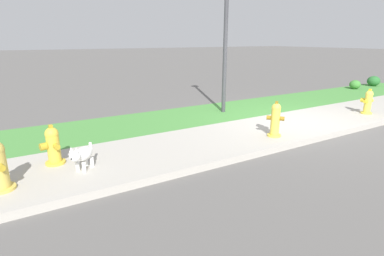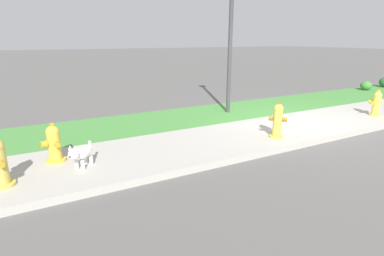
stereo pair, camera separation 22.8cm
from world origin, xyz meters
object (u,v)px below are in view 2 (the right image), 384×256
object	(u,v)px
small_white_dog	(81,153)
street_lamp	(231,9)
shrub_bush_far_verge	(366,86)
fire_hydrant_at_driveway	(54,144)
fire_hydrant_far_end	(278,121)
fire_hydrant_mid_block	(376,104)

from	to	relation	value
small_white_dog	street_lamp	world-z (taller)	street_lamp
shrub_bush_far_verge	small_white_dog	bearing A→B (deg)	-167.10
fire_hydrant_at_driveway	street_lamp	world-z (taller)	street_lamp
fire_hydrant_at_driveway	small_white_dog	distance (m)	0.62
small_white_dog	street_lamp	distance (m)	5.36
fire_hydrant_far_end	street_lamp	bearing A→B (deg)	129.87
fire_hydrant_at_driveway	fire_hydrant_far_end	xyz separation A→B (m)	(4.21, -0.78, 0.05)
fire_hydrant_at_driveway	small_white_dog	world-z (taller)	fire_hydrant_at_driveway
fire_hydrant_at_driveway	street_lamp	bearing A→B (deg)	-84.58
fire_hydrant_mid_block	shrub_bush_far_verge	world-z (taller)	fire_hydrant_mid_block
street_lamp	small_white_dog	bearing A→B (deg)	-153.88
fire_hydrant_mid_block	street_lamp	world-z (taller)	street_lamp
fire_hydrant_mid_block	fire_hydrant_at_driveway	bearing A→B (deg)	175.54
small_white_dog	shrub_bush_far_verge	distance (m)	11.68
shrub_bush_far_verge	street_lamp	bearing A→B (deg)	-175.85
fire_hydrant_far_end	small_white_dog	world-z (taller)	fire_hydrant_far_end
fire_hydrant_mid_block	fire_hydrant_at_driveway	xyz separation A→B (m)	(-7.88, 0.63, -0.01)
fire_hydrant_mid_block	small_white_dog	distance (m)	7.53
street_lamp	shrub_bush_far_verge	world-z (taller)	street_lamp
street_lamp	shrub_bush_far_verge	size ratio (longest dim) A/B	9.45
fire_hydrant_at_driveway	small_white_dog	size ratio (longest dim) A/B	1.50
fire_hydrant_at_driveway	street_lamp	size ratio (longest dim) A/B	0.17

